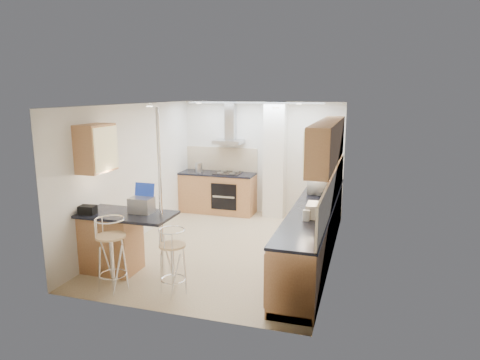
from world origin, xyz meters
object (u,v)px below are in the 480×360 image
(bar_stool_near, at_px, (112,255))
(bar_stool_end, at_px, (173,262))
(laptop, at_px, (141,205))
(microwave, at_px, (321,185))
(bread_bin, at_px, (317,210))

(bar_stool_near, bearing_deg, bar_stool_end, 0.05)
(laptop, bearing_deg, microwave, 41.69)
(microwave, relative_size, bar_stool_near, 0.49)
(bar_stool_end, relative_size, bread_bin, 2.48)
(microwave, xyz_separation_m, bar_stool_end, (-1.65, -2.66, -0.60))
(microwave, distance_m, laptop, 3.21)
(microwave, height_order, bar_stool_end, microwave)
(laptop, distance_m, bar_stool_end, 1.10)
(microwave, height_order, bread_bin, microwave)
(bread_bin, bearing_deg, bar_stool_near, -155.34)
(bar_stool_end, distance_m, bread_bin, 2.18)
(bread_bin, bearing_deg, microwave, 92.89)
(bar_stool_end, height_order, bread_bin, bread_bin)
(microwave, xyz_separation_m, bar_stool_near, (-2.50, -2.81, -0.54))
(microwave, bearing_deg, bar_stool_end, 158.16)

